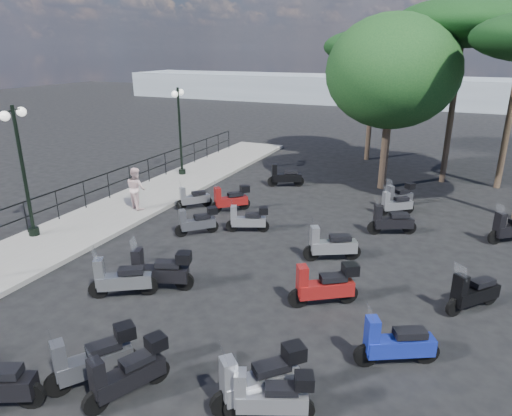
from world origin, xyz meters
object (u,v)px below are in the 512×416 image
at_px(scooter_17, 399,196).
at_px(scooter_26, 473,293).
at_px(scooter_11, 285,177).
at_px(scooter_25, 395,344).
at_px(scooter_10, 248,220).
at_px(scooter_15, 325,286).
at_px(scooter_9, 160,271).
at_px(scooter_21, 396,204).
at_px(pine_2, 376,47).
at_px(pedestrian_far, 136,188).
at_px(scooter_2, 121,280).
at_px(scooter_14, 270,397).
at_px(broadleaf_tree, 392,72).
at_px(scooter_7, 93,359).
at_px(lamp_post_1, 22,164).
at_px(scooter_4, 193,199).
at_px(scooter_8, 128,373).
at_px(lamp_post_2, 180,126).
at_px(scooter_27, 511,229).
at_px(scooter_16, 331,245).
at_px(pine_0, 464,23).
at_px(scooter_5, 231,199).
at_px(scooter_19, 260,380).
at_px(scooter_20, 391,222).

xyz_separation_m(scooter_17, scooter_26, (2.70, -7.23, 0.01)).
distance_m(scooter_11, scooter_25, 12.72).
height_order(scooter_10, scooter_15, scooter_15).
height_order(scooter_9, scooter_11, scooter_9).
distance_m(scooter_21, pine_2, 10.90).
bearing_deg(pedestrian_far, scooter_2, 147.96).
xyz_separation_m(scooter_11, scooter_14, (4.74, -13.32, 0.00)).
xyz_separation_m(scooter_15, broadleaf_tree, (-0.39, 10.92, 4.60)).
distance_m(scooter_2, scooter_10, 5.45).
height_order(scooter_11, scooter_25, scooter_25).
relative_size(scooter_7, pine_2, 0.22).
bearing_deg(scooter_26, scooter_2, 60.55).
relative_size(pedestrian_far, scooter_2, 1.05).
xyz_separation_m(pedestrian_far, scooter_7, (5.39, -8.25, -0.43)).
height_order(lamp_post_1, scooter_25, lamp_post_1).
xyz_separation_m(scooter_4, scooter_7, (3.61, -9.50, 0.13)).
bearing_deg(scooter_8, pedestrian_far, -28.24).
xyz_separation_m(lamp_post_2, scooter_17, (10.51, -0.35, -2.08)).
xyz_separation_m(scooter_7, scooter_10, (-0.54, 8.13, -0.08)).
xyz_separation_m(scooter_25, scooter_27, (2.60, 7.94, -0.01)).
height_order(pedestrian_far, scooter_25, pedestrian_far).
bearing_deg(scooter_15, scooter_16, -21.99).
xyz_separation_m(scooter_4, scooter_15, (6.84, -4.97, 0.13)).
bearing_deg(scooter_25, scooter_15, 21.45).
relative_size(lamp_post_1, broadleaf_tree, 0.57).
xyz_separation_m(scooter_21, pine_2, (-2.82, 8.84, 5.72)).
bearing_deg(scooter_27, scooter_15, 106.05).
xyz_separation_m(scooter_14, pine_0, (1.91, 17.19, 6.63)).
xyz_separation_m(scooter_26, scooter_27, (1.16, 5.06, 0.01)).
bearing_deg(scooter_5, pedestrian_far, 69.95).
relative_size(pedestrian_far, scooter_11, 1.03).
bearing_deg(scooter_2, scooter_8, -170.37).
height_order(lamp_post_1, scooter_27, lamp_post_1).
bearing_deg(scooter_16, broadleaf_tree, -29.48).
height_order(scooter_21, broadleaf_tree, broadleaf_tree).
distance_m(scooter_10, scooter_26, 7.54).
height_order(scooter_19, scooter_27, scooter_19).
relative_size(scooter_16, scooter_19, 1.11).
distance_m(scooter_17, pine_0, 8.27).
relative_size(scooter_25, pine_0, 0.20).
xyz_separation_m(scooter_10, scooter_16, (3.24, -1.04, 0.03)).
bearing_deg(scooter_27, lamp_post_1, 74.82).
xyz_separation_m(scooter_21, broadleaf_tree, (-1.08, 3.42, 4.73)).
bearing_deg(scooter_5, scooter_7, 146.88).
xyz_separation_m(lamp_post_2, scooter_4, (2.99, -3.84, -2.14)).
xyz_separation_m(scooter_17, scooter_19, (-0.78, -12.24, 0.08)).
distance_m(scooter_20, pine_0, 10.30).
height_order(lamp_post_2, scooter_14, lamp_post_2).
relative_size(lamp_post_1, scooter_9, 2.45).
bearing_deg(scooter_21, scooter_26, 165.88).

